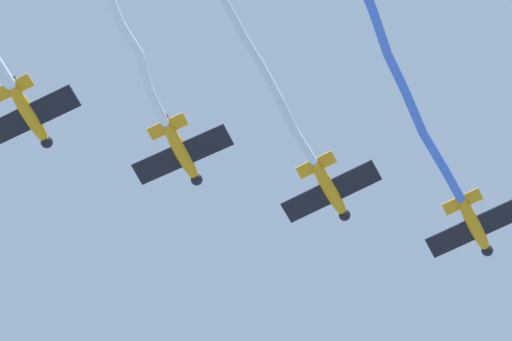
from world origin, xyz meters
name	(u,v)px	position (x,y,z in m)	size (l,w,h in m)	color
airplane_lead	(475,226)	(-2.71, -0.59, 78.17)	(6.50, 7.48, 2.02)	orange
smoke_trail_lead	(401,74)	(-13.71, -9.13, 79.27)	(17.57, 14.90, 2.93)	#4C75DB
airplane_left_wing	(330,190)	(-14.46, 1.40, 78.42)	(6.49, 7.49, 2.02)	orange
smoke_trail_left_wing	(234,25)	(-26.58, -7.24, 79.95)	(20.24, 14.21, 3.90)	white
airplane_right_wing	(182,153)	(-26.22, 3.40, 78.67)	(6.59, 7.31, 2.02)	orange
smoke_trail_right_wing	(115,4)	(-35.19, -5.47, 78.65)	(13.99, 14.88, 1.27)	white
airplane_slot	(30,115)	(-37.98, 5.40, 78.92)	(6.57, 7.35, 2.02)	orange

